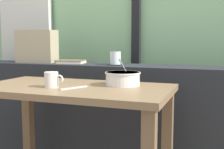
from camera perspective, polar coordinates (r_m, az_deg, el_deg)
curtain_left_panel at (r=3.07m, az=-16.40°, el=11.71°), size 0.56×0.06×2.50m
window_divider_post at (r=2.61m, az=4.72°, el=14.01°), size 0.07×0.05×2.60m
dark_console_ledge at (r=2.25m, az=-0.83°, el=-8.06°), size 2.80×0.31×0.78m
breakfast_table at (r=1.70m, az=-7.36°, el=-6.41°), size 1.08×0.58×0.71m
coaster_square at (r=2.14m, az=0.67°, el=1.92°), size 0.10×0.10×0.00m
juice_glass at (r=2.14m, az=0.67°, el=3.11°), size 0.08×0.08×0.09m
closed_book at (r=2.30m, az=-7.95°, el=2.46°), size 0.23×0.19×0.03m
throw_pillow at (r=2.47m, az=-14.33°, el=5.30°), size 0.33×0.16×0.26m
soup_bowl at (r=1.68m, az=2.09°, el=-0.79°), size 0.20×0.20×0.16m
fork_utensil at (r=1.59m, az=-7.41°, el=-2.56°), size 0.09×0.16×0.01m
ceramic_mug at (r=1.64m, az=-11.58°, el=-0.97°), size 0.11×0.08×0.08m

